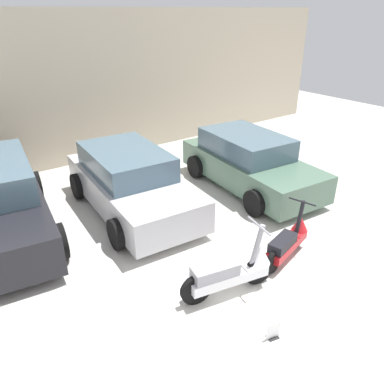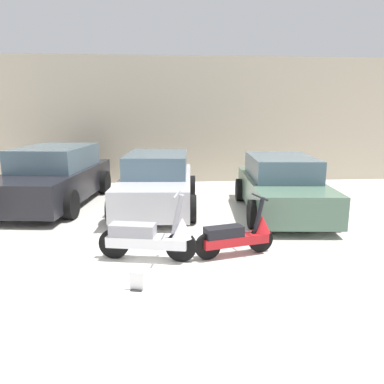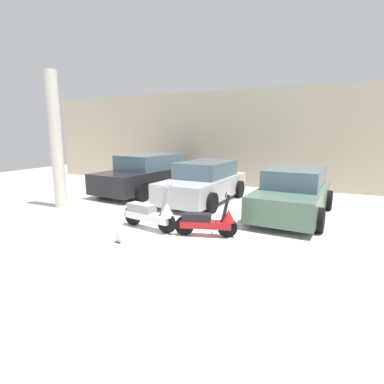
{
  "view_description": "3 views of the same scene",
  "coord_description": "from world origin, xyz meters",
  "views": [
    {
      "loc": [
        -3.39,
        -2.29,
        4.09
      ],
      "look_at": [
        0.36,
        2.79,
        0.99
      ],
      "focal_mm": 35.0,
      "sensor_mm": 36.0,
      "label": 1
    },
    {
      "loc": [
        0.13,
        -4.68,
        2.39
      ],
      "look_at": [
        0.71,
        2.77,
        0.77
      ],
      "focal_mm": 35.0,
      "sensor_mm": 36.0,
      "label": 2
    },
    {
      "loc": [
        3.62,
        -4.89,
        2.3
      ],
      "look_at": [
        0.27,
        2.8,
        0.66
      ],
      "focal_mm": 28.0,
      "sensor_mm": 36.0,
      "label": 3
    }
  ],
  "objects": [
    {
      "name": "scooter_front_left",
      "position": [
        -0.08,
        1.12,
        0.4
      ],
      "size": [
        1.61,
        0.67,
        1.13
      ],
      "rotation": [
        0.0,
        0.0,
        -0.2
      ],
      "color": "black",
      "rests_on": "ground_plane"
    },
    {
      "name": "car_rear_center",
      "position": [
        -0.03,
        4.54,
        0.65
      ],
      "size": [
        2.16,
        4.11,
        1.36
      ],
      "rotation": [
        0.0,
        0.0,
        -1.65
      ],
      "color": "#B7B7BC",
      "rests_on": "ground_plane"
    },
    {
      "name": "car_rear_right",
      "position": [
        2.94,
        3.87,
        0.64
      ],
      "size": [
        2.17,
        4.06,
        1.33
      ],
      "rotation": [
        0.0,
        0.0,
        -1.66
      ],
      "color": "#51705B",
      "rests_on": "ground_plane"
    },
    {
      "name": "car_rear_left",
      "position": [
        -2.72,
        5.19,
        0.71
      ],
      "size": [
        2.53,
        4.56,
        1.48
      ],
      "rotation": [
        0.0,
        0.0,
        -1.7
      ],
      "color": "black",
      "rests_on": "ground_plane"
    },
    {
      "name": "ground_plane",
      "position": [
        0.0,
        0.0,
        0.0
      ],
      "size": [
        28.0,
        28.0,
        0.0
      ],
      "primitive_type": "plane",
      "color": "silver"
    },
    {
      "name": "wall_back",
      "position": [
        0.0,
        8.01,
        2.07
      ],
      "size": [
        19.6,
        0.12,
        4.14
      ],
      "primitive_type": "cube",
      "color": "beige",
      "rests_on": "ground_plane"
    },
    {
      "name": "placard_near_left_scooter",
      "position": [
        -0.26,
        0.07,
        0.11
      ],
      "size": [
        0.2,
        0.15,
        0.26
      ],
      "rotation": [
        0.0,
        0.0,
        -0.22
      ],
      "color": "black",
      "rests_on": "ground_plane"
    },
    {
      "name": "scooter_front_right",
      "position": [
        1.37,
        1.22,
        0.35
      ],
      "size": [
        1.39,
        0.64,
        0.99
      ],
      "rotation": [
        0.0,
        0.0,
        0.26
      ],
      "color": "black",
      "rests_on": "ground_plane"
    },
    {
      "name": "support_column_side",
      "position": [
        -3.92,
        1.97,
        2.07
      ],
      "size": [
        0.37,
        0.37,
        4.14
      ],
      "primitive_type": "cylinder",
      "color": "beige",
      "rests_on": "ground_plane"
    }
  ]
}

